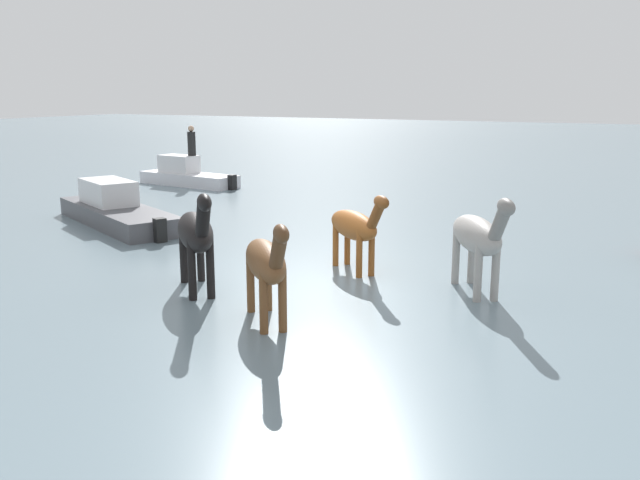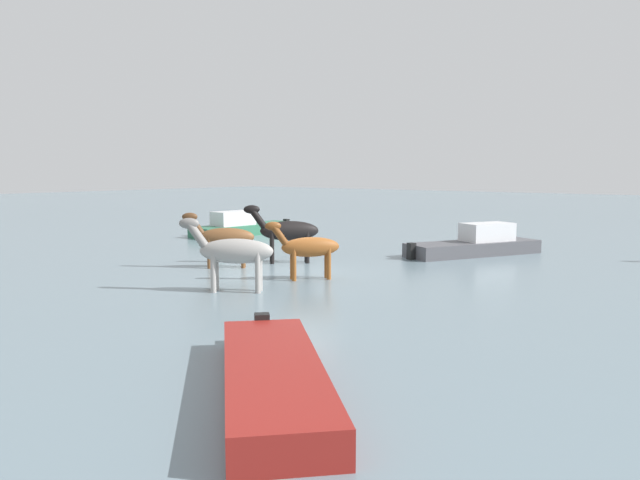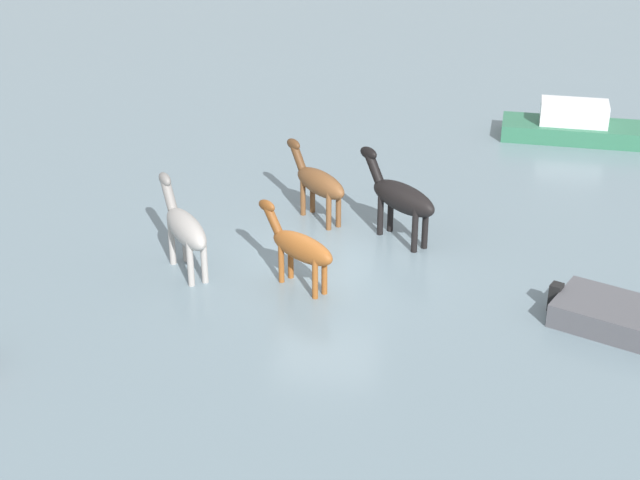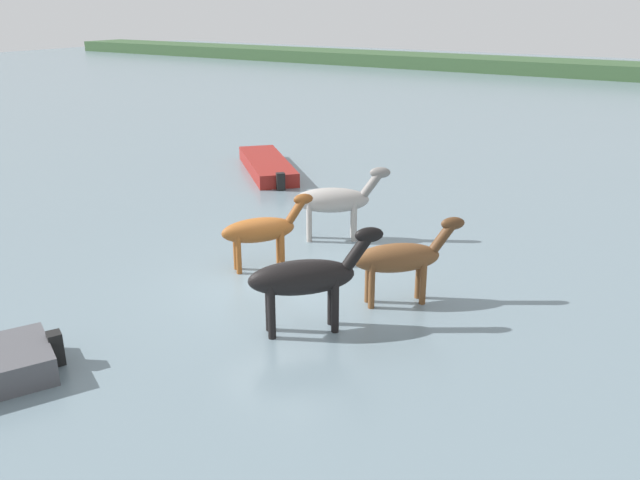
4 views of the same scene
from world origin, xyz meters
name	(u,v)px [view 3 (image 3 of 4)]	position (x,y,z in m)	size (l,w,h in m)	color
ground_plane	(327,267)	(0.00, 0.00, 0.00)	(145.12, 145.12, 0.00)	slate
horse_chestnut_trailing	(300,247)	(-0.99, 0.50, 0.98)	(1.68, 2.01, 1.77)	brown
horse_mid_herd	(401,197)	(1.68, -1.60, 1.13)	(2.18, 2.15, 2.06)	black
horse_dark_mare	(318,182)	(2.65, 0.52, 1.03)	(2.02, 1.90, 1.87)	brown
horse_gray_outer	(185,228)	(-0.56, 3.18, 1.10)	(2.34, 1.78, 2.00)	#9E9993
boat_launch_far	(591,130)	(9.63, -7.28, 0.33)	(2.14, 6.00, 1.37)	#2D6B4C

